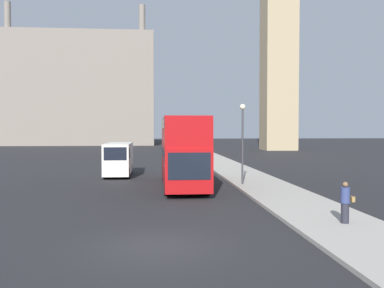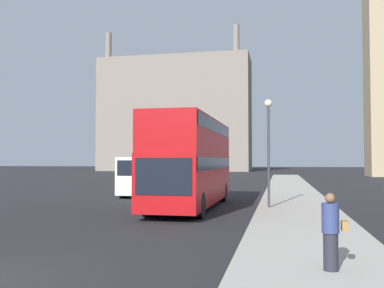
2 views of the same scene
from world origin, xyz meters
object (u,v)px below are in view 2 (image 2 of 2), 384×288
at_px(red_double_decker_bus, 192,159).
at_px(pedestrian, 331,232).
at_px(white_van, 144,175).
at_px(street_lamp, 268,135).

xyz_separation_m(red_double_decker_bus, pedestrian, (5.30, -11.77, -1.51)).
relative_size(red_double_decker_bus, white_van, 1.79).
bearing_deg(red_double_decker_bus, white_van, 124.92).
height_order(red_double_decker_bus, pedestrian, red_double_decker_bus).
relative_size(pedestrian, street_lamp, 0.30).
bearing_deg(red_double_decker_bus, pedestrian, -65.76).
bearing_deg(white_van, red_double_decker_bus, -55.08).
distance_m(red_double_decker_bus, pedestrian, 13.00).
bearing_deg(street_lamp, red_double_decker_bus, 175.05).
bearing_deg(street_lamp, white_van, 140.44).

